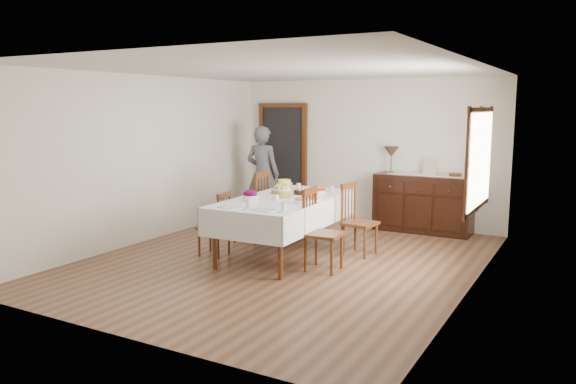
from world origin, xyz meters
The scene contains 26 objects.
ground centered at (0.00, 0.00, 0.00)m, with size 6.00×6.00×0.00m, color brown.
room_shell centered at (-0.15, 0.42, 1.64)m, with size 5.02×6.02×2.65m.
dining_table centered at (-0.14, 0.24, 0.74)m, with size 1.31×2.47×0.84m.
chair_left_near centered at (-0.98, -0.23, 0.47)m, with size 0.42×0.42×0.92m.
chair_left_far centered at (-0.97, 0.73, 0.57)m, with size 0.49×0.49×1.12m.
chair_right_near centered at (0.61, -0.15, 0.54)m, with size 0.47×0.47×1.07m.
chair_right_far centered at (0.74, 0.80, 0.52)m, with size 0.48×0.48×1.03m.
sideboard centered at (1.16, 2.72, 0.49)m, with size 1.62×0.59×0.97m.
person centered at (-1.68, 2.16, 0.94)m, with size 0.59×0.38×1.89m, color #50525B.
bread_basket centered at (-0.20, 0.27, 0.92)m, with size 0.29×0.29×0.18m.
egg_basket centered at (-0.09, 0.66, 0.88)m, with size 0.24×0.24×0.11m.
ham_platter_a centered at (-0.39, 0.47, 0.86)m, with size 0.29×0.29×0.11m.
ham_platter_b centered at (0.25, 0.28, 0.86)m, with size 0.31×0.31×0.11m.
beet_bowl centered at (-0.40, -0.24, 0.91)m, with size 0.22×0.22×0.16m.
carrot_bowl centered at (0.15, 0.77, 0.88)m, with size 0.20×0.20×0.09m.
pineapple_bowl centered at (-0.56, 0.98, 0.90)m, with size 0.25×0.25×0.15m.
casserole_dish centered at (0.29, -0.03, 0.87)m, with size 0.21×0.21×0.07m.
butter_dish centered at (-0.20, 0.03, 0.87)m, with size 0.14×0.09×0.07m.
setting_left centered at (-0.28, -0.72, 0.86)m, with size 0.42×0.31×0.10m.
setting_right centered at (0.21, -0.67, 0.86)m, with size 0.42×0.31×0.10m.
glass_far_a centered at (-0.31, 1.00, 0.89)m, with size 0.07×0.07×0.11m.
glass_far_b centered at (0.20, 1.09, 0.88)m, with size 0.07×0.07×0.09m.
runner centered at (1.21, 2.75, 0.98)m, with size 1.30×0.35×0.01m.
table_lamp centered at (0.59, 2.70, 1.33)m, with size 0.26×0.26×0.46m.
picture_frame centered at (1.27, 2.67, 1.11)m, with size 0.22×0.08×0.28m.
deco_bowl centered at (1.68, 2.73, 1.00)m, with size 0.20×0.20×0.06m.
Camera 1 is at (3.72, -6.57, 2.13)m, focal length 35.00 mm.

